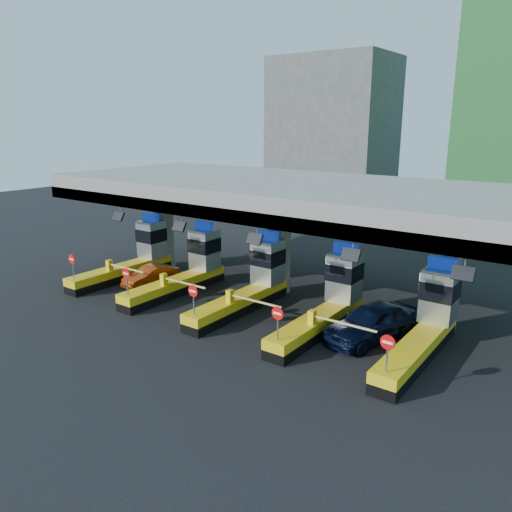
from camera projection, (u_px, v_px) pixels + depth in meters
The scene contains 10 objects.
ground at pixel (250, 307), 28.68m from camera, with size 120.00×120.00×0.00m, color black.
toll_canopy at pixel (279, 195), 29.32m from camera, with size 28.00×12.09×7.00m.
toll_lane_far_left at pixel (136, 256), 34.23m from camera, with size 4.43×8.00×4.16m.
toll_lane_left at pixel (189, 268), 31.38m from camera, with size 4.43×8.00×4.16m.
toll_lane_center at pixel (252, 282), 28.53m from camera, with size 4.43×8.00×4.16m.
toll_lane_right at pixel (330, 300), 25.68m from camera, with size 4.43×8.00×4.16m.
toll_lane_far_right at pixel (428, 323), 22.83m from camera, with size 4.43×8.00×4.16m.
bg_building_concrete at pixel (332, 133), 62.38m from camera, with size 14.00×10.00×18.00m, color #4C4C49.
van at pixel (372, 322), 24.12m from camera, with size 2.14×5.31×1.81m, color black.
red_car at pixel (151, 276), 32.37m from camera, with size 1.32×3.78×1.25m, color #8B2F0A.
Camera 1 is at (16.19, -21.52, 10.28)m, focal length 35.00 mm.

